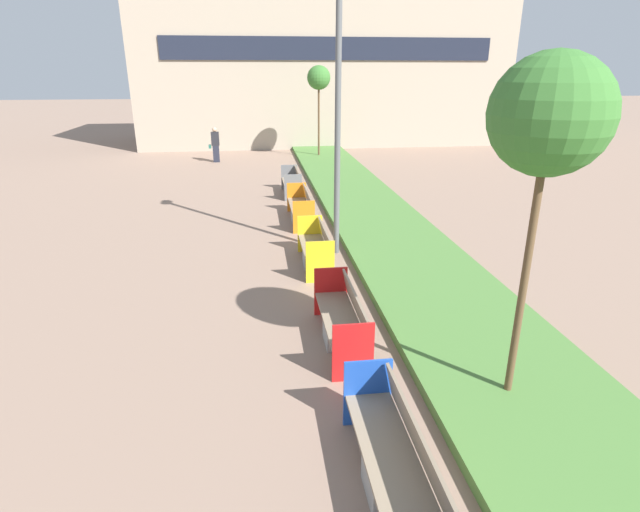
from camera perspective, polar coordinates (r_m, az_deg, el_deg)
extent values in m
cube|color=#4C7A38|center=(10.37, 13.62, -4.33)|extent=(2.80, 120.00, 0.18)
cube|color=tan|center=(33.79, 0.04, 21.52)|extent=(21.80, 8.41, 9.91)
cube|color=#1E2333|center=(29.59, 1.20, 22.62)|extent=(18.31, 0.08, 1.20)
cube|color=#9E9B96|center=(5.93, 8.08, -23.94)|extent=(0.52, 0.60, 0.42)
cube|color=gray|center=(5.77, 8.20, -22.31)|extent=(0.58, 2.34, 0.05)
cube|color=gray|center=(5.66, 11.15, -19.94)|extent=(0.14, 2.24, 0.48)
cube|color=blue|center=(6.64, 5.44, -15.26)|extent=(0.62, 0.04, 0.94)
cube|color=#9E9B96|center=(8.48, 2.33, -8.68)|extent=(0.52, 0.60, 0.42)
cube|color=gray|center=(8.37, 2.35, -7.31)|extent=(0.58, 2.14, 0.05)
cube|color=gray|center=(8.30, 4.23, -5.58)|extent=(0.14, 2.05, 0.48)
cube|color=red|center=(7.43, 3.79, -10.96)|extent=(0.62, 0.04, 0.94)
cube|color=red|center=(9.32, 1.23, -4.04)|extent=(0.62, 0.04, 0.94)
cube|color=#9E9B96|center=(11.73, -0.62, -0.14)|extent=(0.52, 0.60, 0.42)
cube|color=gray|center=(11.65, -0.62, 0.92)|extent=(0.58, 1.97, 0.05)
cube|color=gray|center=(11.60, 0.70, 2.20)|extent=(0.14, 1.89, 0.48)
cube|color=yellow|center=(10.71, 0.02, -0.70)|extent=(0.62, 0.04, 0.94)
cube|color=yellow|center=(12.59, -1.17, 2.57)|extent=(0.62, 0.04, 0.94)
cube|color=#9E9B96|center=(15.24, -2.29, 4.73)|extent=(0.52, 0.60, 0.42)
cube|color=gray|center=(15.18, -2.30, 5.57)|extent=(0.58, 2.35, 0.05)
cube|color=gray|center=(15.14, -1.29, 6.56)|extent=(0.14, 2.25, 0.48)
cube|color=orange|center=(14.03, -1.85, 4.45)|extent=(0.62, 0.04, 0.94)
cube|color=orange|center=(16.32, -2.69, 6.74)|extent=(0.62, 0.04, 0.94)
cube|color=#9E9B96|center=(18.65, -3.30, 7.64)|extent=(0.52, 0.60, 0.42)
cube|color=gray|center=(18.60, -3.32, 8.33)|extent=(0.58, 1.85, 0.05)
cube|color=gray|center=(18.57, -2.49, 9.15)|extent=(0.14, 1.78, 0.48)
cube|color=slate|center=(17.67, -3.08, 7.80)|extent=(0.62, 0.04, 0.94)
cube|color=slate|center=(19.52, -3.53, 9.00)|extent=(0.62, 0.04, 0.94)
cylinder|color=#56595B|center=(11.94, 2.04, 15.24)|extent=(0.14, 0.14, 6.50)
cylinder|color=brown|center=(6.91, 22.23, -3.22)|extent=(0.10, 0.10, 3.48)
sphere|color=#38702D|center=(6.42, 24.82, 14.45)|extent=(1.41, 1.41, 1.41)
cylinder|color=brown|center=(26.44, -0.14, 15.04)|extent=(0.10, 0.10, 3.67)
sphere|color=#38702D|center=(26.33, -0.14, 19.72)|extent=(1.17, 1.17, 1.17)
cube|color=#232633|center=(26.01, -11.78, 11.37)|extent=(0.30, 0.22, 0.82)
cube|color=#232328|center=(25.91, -11.90, 12.98)|extent=(0.38, 0.24, 0.66)
sphere|color=tan|center=(25.86, -11.97, 13.96)|extent=(0.23, 0.23, 0.23)
cube|color=#236051|center=(25.98, -12.46, 12.13)|extent=(0.12, 0.20, 0.18)
cube|color=#B7BABF|center=(32.06, 9.64, 13.71)|extent=(4.41, 2.34, 0.84)
cube|color=black|center=(31.98, 9.73, 15.10)|extent=(2.30, 1.83, 0.72)
cylinder|color=black|center=(31.66, 12.31, 12.69)|extent=(0.60, 0.20, 0.60)
cylinder|color=black|center=(33.34, 11.28, 13.13)|extent=(0.60, 0.20, 0.60)
cylinder|color=black|center=(30.91, 7.79, 12.78)|extent=(0.60, 0.20, 0.60)
cylinder|color=black|center=(32.64, 6.96, 13.22)|extent=(0.60, 0.20, 0.60)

